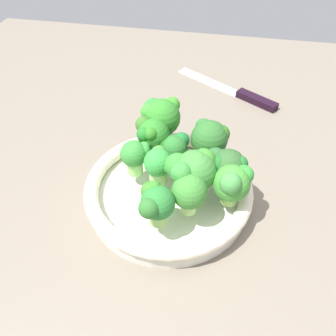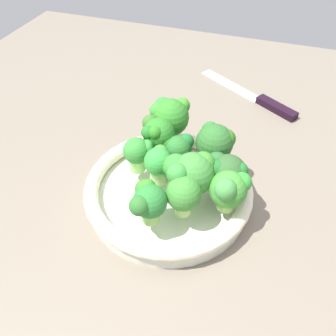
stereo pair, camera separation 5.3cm
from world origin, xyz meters
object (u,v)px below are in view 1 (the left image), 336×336
(bowl, at_px, (168,191))
(broccoli_floret_5, at_px, (152,135))
(broccoli_floret_4, at_px, (161,116))
(broccoli_floret_3, at_px, (210,138))
(broccoli_floret_1, at_px, (136,155))
(broccoli_floret_2, at_px, (193,170))
(knife, at_px, (238,93))
(broccoli_floret_0, at_px, (175,148))
(broccoli_floret_7, at_px, (189,189))
(broccoli_floret_8, at_px, (233,183))
(broccoli_floret_6, at_px, (155,202))
(broccoli_floret_10, at_px, (159,164))
(broccoli_floret_9, at_px, (226,165))

(bowl, bearing_deg, broccoli_floret_5, 123.59)
(bowl, bearing_deg, broccoli_floret_4, 107.25)
(broccoli_floret_3, height_order, broccoli_floret_5, broccoli_floret_5)
(broccoli_floret_1, height_order, broccoli_floret_4, broccoli_floret_4)
(broccoli_floret_2, bearing_deg, broccoli_floret_3, 78.50)
(broccoli_floret_3, xyz_separation_m, knife, (0.04, 0.27, -0.08))
(bowl, distance_m, broccoli_floret_0, 0.07)
(broccoli_floret_7, distance_m, broccoli_floret_8, 0.06)
(broccoli_floret_0, bearing_deg, bowl, -92.53)
(broccoli_floret_6, relative_size, knife, 0.26)
(broccoli_floret_0, xyz_separation_m, broccoli_floret_1, (-0.06, -0.03, 0.00))
(broccoli_floret_6, relative_size, broccoli_floret_10, 1.02)
(broccoli_floret_0, distance_m, broccoli_floret_1, 0.06)
(broccoli_floret_1, bearing_deg, broccoli_floret_4, 76.39)
(broccoli_floret_5, height_order, broccoli_floret_10, broccoli_floret_5)
(broccoli_floret_10, bearing_deg, broccoli_floret_6, -82.10)
(broccoli_floret_5, distance_m, broccoli_floret_6, 0.14)
(bowl, relative_size, broccoli_floret_0, 5.00)
(broccoli_floret_4, relative_size, broccoli_floret_10, 1.31)
(broccoli_floret_9, bearing_deg, broccoli_floret_7, -126.09)
(broccoli_floret_2, bearing_deg, knife, 80.31)
(broccoli_floret_9, height_order, knife, broccoli_floret_9)
(broccoli_floret_2, bearing_deg, broccoli_floret_6, -122.65)
(broccoli_floret_2, xyz_separation_m, knife, (0.06, 0.35, -0.08))
(broccoli_floret_8, bearing_deg, knife, 89.71)
(broccoli_floret_8, distance_m, broccoli_floret_10, 0.11)
(broccoli_floret_6, height_order, broccoli_floret_9, same)
(broccoli_floret_9, relative_size, broccoli_floret_10, 1.08)
(broccoli_floret_4, distance_m, broccoli_floret_6, 0.18)
(broccoli_floret_7, bearing_deg, broccoli_floret_9, 53.91)
(bowl, height_order, knife, bowl)
(broccoli_floret_7, bearing_deg, knife, 81.22)
(broccoli_floret_9, bearing_deg, broccoli_floret_1, -178.96)
(broccoli_floret_2, bearing_deg, broccoli_floret_10, 166.67)
(broccoli_floret_0, relative_size, broccoli_floret_7, 0.82)
(broccoli_floret_2, distance_m, broccoli_floret_5, 0.10)
(broccoli_floret_7, distance_m, broccoli_floret_10, 0.07)
(broccoli_floret_10, bearing_deg, broccoli_floret_3, 45.58)
(broccoli_floret_10, bearing_deg, broccoli_floret_1, 161.12)
(broccoli_floret_0, height_order, broccoli_floret_4, broccoli_floret_4)
(bowl, distance_m, broccoli_floret_8, 0.11)
(broccoli_floret_0, xyz_separation_m, broccoli_floret_7, (0.04, -0.09, 0.01))
(broccoli_floret_3, height_order, broccoli_floret_8, broccoli_floret_3)
(broccoli_floret_7, bearing_deg, broccoli_floret_4, 115.25)
(broccoli_floret_0, xyz_separation_m, broccoli_floret_5, (-0.04, 0.01, 0.01))
(broccoli_floret_4, bearing_deg, broccoli_floret_9, -36.52)
(broccoli_floret_5, xyz_separation_m, knife, (0.13, 0.28, -0.08))
(broccoli_floret_8, bearing_deg, broccoli_floret_3, 113.91)
(broccoli_floret_1, height_order, broccoli_floret_6, broccoli_floret_6)
(knife, bearing_deg, broccoli_floret_7, -98.78)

